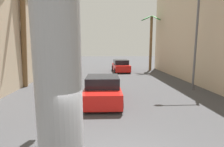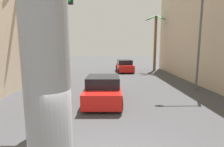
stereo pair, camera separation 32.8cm
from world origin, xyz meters
The scene contains 8 objects.
ground_plane centered at (0.00, 10.00, 0.00)m, with size 92.64×92.64×0.00m, color #424244.
street_lamp centered at (6.07, 8.94, 4.52)m, with size 2.62×0.28×7.48m.
traffic_light_mast centered at (-4.81, 4.46, 4.28)m, with size 5.43×0.32×6.06m.
car_lead centered at (-0.49, 6.51, 0.70)m, with size 2.22×4.83×1.56m.
car_far centered at (1.99, 19.08, 0.74)m, with size 2.18×4.36×1.56m.
palm_tree_mid_left centered at (-6.75, 10.85, 5.41)m, with size 3.29×3.29×9.31m.
palm_tree_far_right centered at (6.23, 20.11, 4.57)m, with size 3.00×3.08×7.42m.
pedestrian_far_left centered at (-5.37, 14.36, 0.95)m, with size 0.47×0.47×1.64m.
Camera 2 is at (-0.22, -3.81, 3.26)m, focal length 28.00 mm.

